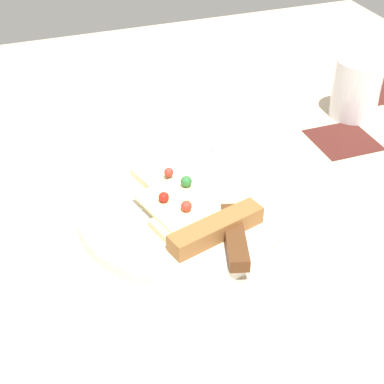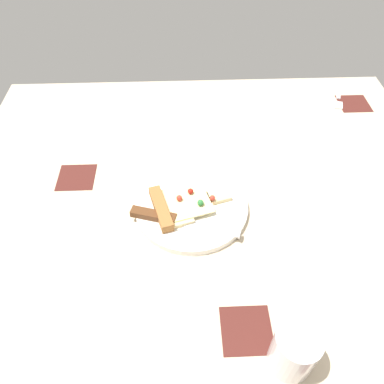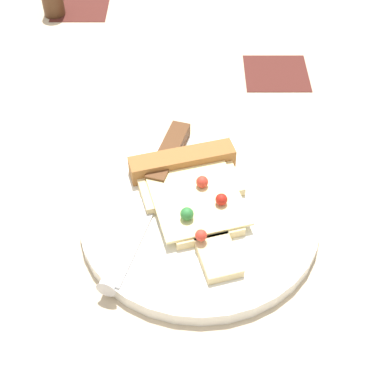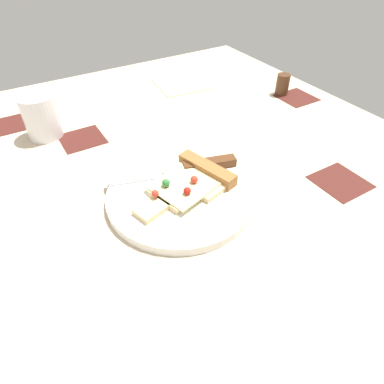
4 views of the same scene
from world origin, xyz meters
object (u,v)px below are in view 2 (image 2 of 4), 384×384
(fork, at_px, (338,96))
(drinking_glass, at_px, (294,351))
(plate, at_px, (191,207))
(pizza_slice, at_px, (181,205))
(knife, at_px, (174,220))

(fork, bearing_deg, drinking_glass, 84.13)
(plate, relative_size, pizza_slice, 1.35)
(pizza_slice, height_order, knife, pizza_slice)
(pizza_slice, distance_m, knife, 0.04)
(pizza_slice, bearing_deg, plate, 90.02)
(pizza_slice, bearing_deg, drinking_glass, 11.82)
(pizza_slice, bearing_deg, fork, 116.02)
(knife, bearing_deg, pizza_slice, 176.18)
(knife, height_order, drinking_glass, drinking_glass)
(pizza_slice, distance_m, fork, 0.67)
(fork, bearing_deg, knife, 60.19)
(plate, xyz_separation_m, knife, (0.04, 0.05, 0.01))
(plate, bearing_deg, fork, -137.23)
(pizza_slice, relative_size, fork, 1.24)
(knife, distance_m, fork, 0.71)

